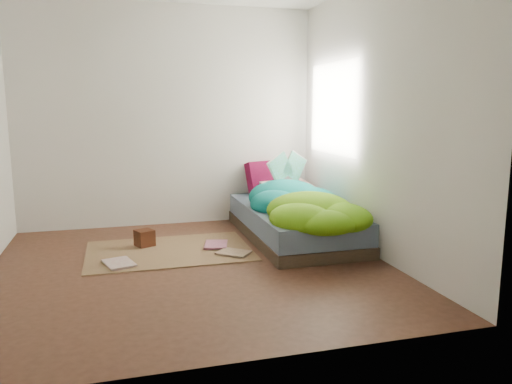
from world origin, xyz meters
TOP-DOWN VIEW (x-y plane):
  - ground at (0.00, 0.00)m, footprint 3.50×3.50m
  - room_walls at (0.01, 0.01)m, footprint 3.54×3.54m
  - bed at (1.22, 0.72)m, footprint 1.00×2.00m
  - duvet at (1.22, 0.50)m, footprint 0.96×1.84m
  - rug at (-0.15, 0.55)m, footprint 1.60×1.10m
  - pillow_floral at (1.39, 1.42)m, footprint 0.67×0.48m
  - pillow_magenta at (1.14, 1.63)m, footprint 0.42×0.23m
  - open_book at (1.32, 1.20)m, footprint 0.47×0.26m
  - wooden_box at (-0.38, 0.79)m, footprint 0.22×0.22m
  - floor_book_a at (-0.75, 0.18)m, footprint 0.32×0.37m
  - floor_book_b at (0.21, 0.60)m, footprint 0.30×0.36m
  - floor_book_c at (0.37, 0.17)m, footprint 0.37×0.36m

SIDE VIEW (x-z plane):
  - ground at x=0.00m, z-range 0.00..0.00m
  - rug at x=-0.15m, z-range 0.00..0.01m
  - floor_book_c at x=0.37m, z-range 0.01..0.03m
  - floor_book_a at x=-0.75m, z-range 0.01..0.04m
  - floor_book_b at x=0.21m, z-range 0.01..0.04m
  - wooden_box at x=-0.38m, z-range 0.01..0.18m
  - bed at x=1.22m, z-range 0.00..0.34m
  - pillow_floral at x=1.39m, z-range 0.34..0.48m
  - duvet at x=1.22m, z-range 0.34..0.68m
  - pillow_magenta at x=1.14m, z-range 0.34..0.74m
  - open_book at x=1.32m, z-range 0.68..0.96m
  - room_walls at x=0.01m, z-range 0.32..2.94m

